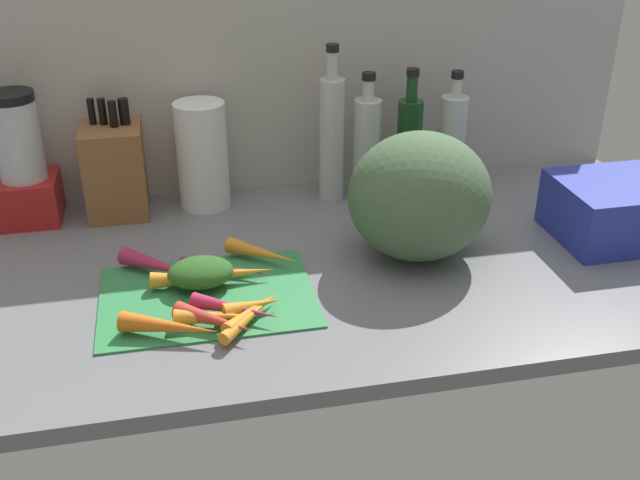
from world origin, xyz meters
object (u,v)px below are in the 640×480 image
(carrot_7, at_px, (169,326))
(bottle_0, at_px, (332,136))
(carrot_0, at_px, (160,266))
(knife_block, at_px, (115,167))
(carrot_6, at_px, (214,320))
(bottle_2, at_px, (409,143))
(carrot_11, at_px, (249,313))
(bottle_3, at_px, (452,142))
(carrot_1, at_px, (216,317))
(carrot_9, at_px, (252,315))
(winter_squash, at_px, (419,196))
(dish_rack, at_px, (623,209))
(carrot_4, at_px, (233,273))
(carrot_5, at_px, (188,279))
(blender_appliance, at_px, (23,167))
(carrot_10, at_px, (253,306))
(cutting_board, at_px, (207,296))
(carrot_3, at_px, (226,268))
(paper_towel_roll, at_px, (202,155))
(bottle_1, at_px, (367,146))
(carrot_8, at_px, (235,309))

(carrot_7, height_order, bottle_0, bottle_0)
(carrot_0, xyz_separation_m, knife_block, (-0.08, 0.32, 0.07))
(carrot_6, xyz_separation_m, bottle_2, (0.49, 0.49, 0.09))
(carrot_11, height_order, bottle_3, bottle_3)
(carrot_1, distance_m, carrot_9, 0.06)
(carrot_0, distance_m, bottle_0, 0.50)
(winter_squash, bearing_deg, dish_rack, -1.48)
(carrot_0, height_order, carrot_4, carrot_0)
(dish_rack, bearing_deg, carrot_1, -168.74)
(bottle_0, bearing_deg, carrot_5, -134.70)
(carrot_0, relative_size, carrot_4, 1.14)
(bottle_3, bearing_deg, blender_appliance, 178.13)
(carrot_10, bearing_deg, carrot_1, -162.24)
(cutting_board, xyz_separation_m, carrot_7, (-0.07, -0.12, 0.02))
(carrot_10, xyz_separation_m, knife_block, (-0.23, 0.49, 0.08))
(carrot_3, distance_m, knife_block, 0.41)
(dish_rack, bearing_deg, carrot_4, -177.71)
(bottle_2, bearing_deg, carrot_1, -135.40)
(paper_towel_roll, distance_m, dish_rack, 0.89)
(carrot_9, height_order, knife_block, knife_block)
(carrot_0, distance_m, carrot_3, 0.12)
(bottle_1, bearing_deg, blender_appliance, 178.04)
(bottle_2, bearing_deg, dish_rack, -40.88)
(carrot_6, height_order, carrot_9, carrot_6)
(carrot_5, xyz_separation_m, bottle_2, (0.52, 0.34, 0.09))
(knife_block, distance_m, bottle_2, 0.65)
(carrot_7, height_order, bottle_3, bottle_3)
(carrot_0, bearing_deg, carrot_9, -52.44)
(cutting_board, relative_size, bottle_0, 1.08)
(bottle_1, height_order, bottle_3, bottle_1)
(bottle_2, bearing_deg, carrot_5, -146.60)
(carrot_1, distance_m, blender_appliance, 0.62)
(carrot_7, bearing_deg, carrot_9, 6.71)
(carrot_4, xyz_separation_m, carrot_6, (-0.05, -0.15, 0.00))
(bottle_0, distance_m, dish_rack, 0.63)
(carrot_11, height_order, bottle_1, bottle_1)
(bottle_0, bearing_deg, carrot_3, -131.03)
(blender_appliance, relative_size, paper_towel_roll, 1.19)
(carrot_6, distance_m, dish_rack, 0.86)
(carrot_0, xyz_separation_m, bottle_0, (0.39, 0.29, 0.12))
(carrot_3, bearing_deg, knife_block, 120.01)
(winter_squash, height_order, paper_towel_roll, winter_squash)
(bottle_2, bearing_deg, carrot_8, -134.34)
(carrot_6, bearing_deg, carrot_5, 103.31)
(paper_towel_roll, bearing_deg, bottle_3, -2.91)
(carrot_6, distance_m, knife_block, 0.55)
(carrot_4, height_order, carrot_8, carrot_4)
(winter_squash, bearing_deg, cutting_board, -169.17)
(cutting_board, height_order, bottle_3, bottle_3)
(cutting_board, relative_size, carrot_4, 2.50)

